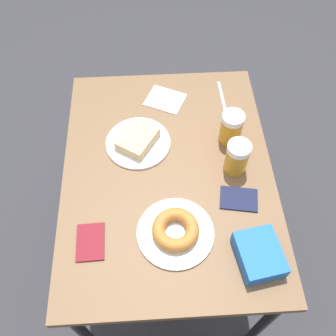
{
  "coord_description": "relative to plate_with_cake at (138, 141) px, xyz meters",
  "views": [
    {
      "loc": [
        0.04,
        0.73,
        1.88
      ],
      "look_at": [
        0.0,
        0.0,
        0.78
      ],
      "focal_mm": 40.0,
      "sensor_mm": 36.0,
      "label": 1
    }
  ],
  "objects": [
    {
      "name": "table",
      "position": [
        -0.1,
        0.13,
        -0.09
      ],
      "size": [
        0.75,
        1.0,
        0.76
      ],
      "color": "brown",
      "rests_on": "ground_plane"
    },
    {
      "name": "ground_plane",
      "position": [
        -0.1,
        0.13,
        -0.78
      ],
      "size": [
        8.0,
        8.0,
        0.0
      ],
      "primitive_type": "plane",
      "color": "#333338"
    },
    {
      "name": "passport_far_edge",
      "position": [
        0.16,
        0.38,
        -0.01
      ],
      "size": [
        0.09,
        0.13,
        0.01
      ],
      "rotation": [
        0.0,
        0.0,
        3.17
      ],
      "color": "maroon",
      "rests_on": "table"
    },
    {
      "name": "blue_pouch",
      "position": [
        -0.36,
        0.47,
        0.01
      ],
      "size": [
        0.15,
        0.17,
        0.06
      ],
      "rotation": [
        0.0,
        0.0,
        4.88
      ],
      "color": "blue",
      "rests_on": "table"
    },
    {
      "name": "passport_near_edge",
      "position": [
        -0.34,
        0.26,
        -0.01
      ],
      "size": [
        0.14,
        0.11,
        0.01
      ],
      "rotation": [
        0.0,
        0.0,
        4.54
      ],
      "color": "#141938",
      "rests_on": "table"
    },
    {
      "name": "plate_with_donut",
      "position": [
        -0.11,
        0.37,
        0.0
      ],
      "size": [
        0.25,
        0.25,
        0.05
      ],
      "color": "white",
      "rests_on": "table"
    },
    {
      "name": "beer_mug_center",
      "position": [
        -0.34,
        0.13,
        0.05
      ],
      "size": [
        0.08,
        0.08,
        0.13
      ],
      "color": "#C68C23",
      "rests_on": "table"
    },
    {
      "name": "beer_mug_left",
      "position": [
        -0.34,
        -0.0,
        0.05
      ],
      "size": [
        0.08,
        0.08,
        0.13
      ],
      "color": "#C68C23",
      "rests_on": "table"
    },
    {
      "name": "fork",
      "position": [
        -0.35,
        -0.22,
        -0.02
      ],
      "size": [
        0.02,
        0.17,
        0.0
      ],
      "rotation": [
        0.0,
        0.0,
        3.17
      ],
      "color": "silver",
      "rests_on": "table"
    },
    {
      "name": "napkin_folded",
      "position": [
        -0.11,
        -0.22,
        -0.01
      ],
      "size": [
        0.18,
        0.17,
        0.0
      ],
      "rotation": [
        0.0,
        0.0,
        2.7
      ],
      "color": "white",
      "rests_on": "table"
    },
    {
      "name": "plate_with_cake",
      "position": [
        0.0,
        0.0,
        0.0
      ],
      "size": [
        0.24,
        0.24,
        0.05
      ],
      "color": "white",
      "rests_on": "table"
    }
  ]
}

